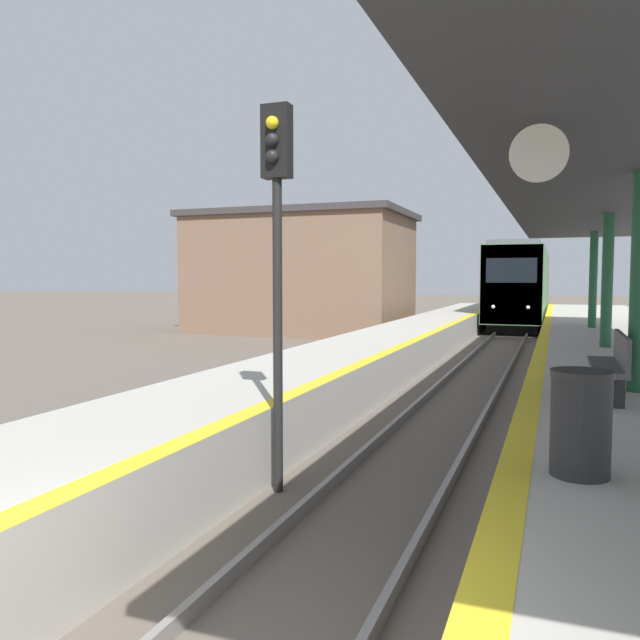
{
  "coord_description": "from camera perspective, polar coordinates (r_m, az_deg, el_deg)",
  "views": [
    {
      "loc": [
        1.97,
        -2.61,
        2.75
      ],
      "look_at": [
        -6.01,
        18.38,
        1.21
      ],
      "focal_mm": 35.0,
      "sensor_mm": 36.0,
      "label": 1
    }
  ],
  "objects": [
    {
      "name": "signal_near",
      "position": [
        7.88,
        -3.97,
        8.56
      ],
      "size": [
        0.36,
        0.31,
        4.87
      ],
      "color": "black",
      "rests_on": "ground"
    },
    {
      "name": "station_building",
      "position": [
        31.63,
        -1.66,
        4.39
      ],
      "size": [
        10.71,
        7.18,
        5.99
      ],
      "color": "brown",
      "rests_on": "ground"
    },
    {
      "name": "station_canopy",
      "position": [
        13.74,
        25.91,
        10.18
      ],
      "size": [
        4.49,
        25.73,
        3.48
      ],
      "color": "#1E5133",
      "rests_on": "platform_right"
    },
    {
      "name": "train",
      "position": [
        39.04,
        17.96,
        3.07
      ],
      "size": [
        2.78,
        18.86,
        4.52
      ],
      "color": "black",
      "rests_on": "ground"
    },
    {
      "name": "bench",
      "position": [
        9.84,
        25.14,
        -3.6
      ],
      "size": [
        0.44,
        1.91,
        0.92
      ],
      "color": "#4C4C51",
      "rests_on": "platform_right"
    },
    {
      "name": "trash_bin",
      "position": [
        5.9,
        22.73,
        -8.67
      ],
      "size": [
        0.52,
        0.52,
        0.92
      ],
      "color": "#262628",
      "rests_on": "platform_right"
    }
  ]
}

